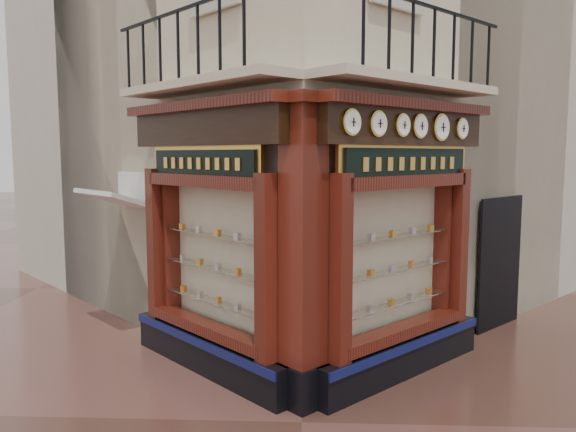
# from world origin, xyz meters

# --- Properties ---
(ground) EXTENTS (80.00, 80.00, 0.00)m
(ground) POSITION_xyz_m (0.00, 0.00, 0.00)
(ground) COLOR #482A21
(ground) RESTS_ON ground
(main_building) EXTENTS (11.31, 11.31, 12.00)m
(main_building) POSITION_xyz_m (0.00, 6.16, 6.00)
(main_building) COLOR beige
(main_building) RESTS_ON ground
(neighbour_left) EXTENTS (11.31, 11.31, 11.00)m
(neighbour_left) POSITION_xyz_m (-2.47, 8.63, 5.50)
(neighbour_left) COLOR beige
(neighbour_left) RESTS_ON ground
(neighbour_right) EXTENTS (11.31, 11.31, 11.00)m
(neighbour_right) POSITION_xyz_m (2.47, 8.63, 5.50)
(neighbour_right) COLOR beige
(neighbour_right) RESTS_ON ground
(shopfront_left) EXTENTS (2.86, 2.86, 3.98)m
(shopfront_left) POSITION_xyz_m (-1.41, 1.57, 1.98)
(shopfront_left) COLOR black
(shopfront_left) RESTS_ON ground
(shopfront_right) EXTENTS (2.86, 2.86, 3.98)m
(shopfront_right) POSITION_xyz_m (1.41, 1.57, 1.98)
(shopfront_right) COLOR black
(shopfront_right) RESTS_ON ground
(corner_pilaster) EXTENTS (0.85, 0.85, 3.98)m
(corner_pilaster) POSITION_xyz_m (0.00, 0.50, 1.95)
(corner_pilaster) COLOR black
(corner_pilaster) RESTS_ON ground
(balcony) EXTENTS (5.94, 2.97, 1.03)m
(balcony) POSITION_xyz_m (0.00, 1.49, 4.22)
(balcony) COLOR beige
(balcony) RESTS_ON ground
(clock_a) EXTENTS (0.27, 0.27, 0.33)m
(clock_a) POSITION_xyz_m (0.59, 0.48, 3.62)
(clock_a) COLOR gold
(clock_a) RESTS_ON ground
(clock_b) EXTENTS (0.27, 0.27, 0.34)m
(clock_b) POSITION_xyz_m (0.95, 0.85, 3.62)
(clock_b) COLOR gold
(clock_b) RESTS_ON ground
(clock_c) EXTENTS (0.26, 0.26, 0.32)m
(clock_c) POSITION_xyz_m (1.32, 1.22, 3.62)
(clock_c) COLOR gold
(clock_c) RESTS_ON ground
(clock_d) EXTENTS (0.28, 0.28, 0.34)m
(clock_d) POSITION_xyz_m (1.61, 1.50, 3.62)
(clock_d) COLOR gold
(clock_d) RESTS_ON ground
(clock_e) EXTENTS (0.32, 0.32, 0.40)m
(clock_e) POSITION_xyz_m (1.98, 1.88, 3.62)
(clock_e) COLOR gold
(clock_e) RESTS_ON ground
(clock_f) EXTENTS (0.26, 0.26, 0.32)m
(clock_f) POSITION_xyz_m (2.38, 2.28, 3.62)
(clock_f) COLOR gold
(clock_f) RESTS_ON ground
(awning) EXTENTS (1.72, 1.72, 0.36)m
(awning) POSITION_xyz_m (-3.30, 3.09, 0.00)
(awning) COLOR silver
(awning) RESTS_ON ground
(signboard_left) EXTENTS (1.91, 1.91, 0.51)m
(signboard_left) POSITION_xyz_m (-1.46, 1.51, 3.10)
(signboard_left) COLOR gold
(signboard_left) RESTS_ON ground
(signboard_right) EXTENTS (2.12, 2.12, 0.57)m
(signboard_right) POSITION_xyz_m (1.46, 1.51, 3.10)
(signboard_right) COLOR gold
(signboard_right) RESTS_ON ground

